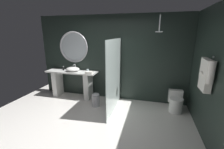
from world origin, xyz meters
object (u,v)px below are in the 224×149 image
tumbler_cup (88,71)px  rain_shower_head (159,30)px  folded_hand_towel (89,73)px  vessel_sink (73,69)px  waste_bin (96,100)px  toilet (176,102)px  soap_dispenser (63,68)px  round_wall_mirror (74,47)px  hanging_bathrobe (206,74)px

tumbler_cup → rain_shower_head: 2.38m
folded_hand_towel → vessel_sink: bearing=168.3°
rain_shower_head → waste_bin: 2.56m
toilet → soap_dispenser: bearing=176.7°
round_wall_mirror → waste_bin: size_ratio=2.54×
toilet → folded_hand_towel: (-2.51, 0.02, 0.66)m
rain_shower_head → waste_bin: size_ratio=1.06×
soap_dispenser → folded_hand_towel: bearing=-10.2°
tumbler_cup → soap_dispenser: bearing=177.9°
toilet → folded_hand_towel: folded_hand_towel is taller
tumbler_cup → round_wall_mirror: round_wall_mirror is taller
vessel_sink → tumbler_cup: bearing=2.1°
soap_dispenser → toilet: size_ratio=0.25×
round_wall_mirror → folded_hand_towel: round_wall_mirror is taller
soap_dispenser → toilet: 3.57m
tumbler_cup → hanging_bathrobe: 3.17m
round_wall_mirror → folded_hand_towel: (0.67, -0.37, -0.71)m
vessel_sink → tumbler_cup: (0.50, 0.02, -0.02)m
hanging_bathrobe → toilet: hanging_bathrobe is taller
rain_shower_head → toilet: 1.98m
waste_bin → hanging_bathrobe: bearing=-16.4°
soap_dispenser → tumbler_cup: bearing=-2.1°
vessel_sink → waste_bin: bearing=-25.7°
round_wall_mirror → rain_shower_head: size_ratio=2.39×
tumbler_cup → rain_shower_head: rain_shower_head is taller
hanging_bathrobe → rain_shower_head: bearing=128.0°
rain_shower_head → folded_hand_towel: bearing=-178.4°
waste_bin → folded_hand_towel: (-0.31, 0.32, 0.71)m
tumbler_cup → hanging_bathrobe: size_ratio=0.15×
hanging_bathrobe → waste_bin: hanging_bathrobe is taller
vessel_sink → hanging_bathrobe: hanging_bathrobe is taller
folded_hand_towel → soap_dispenser: bearing=169.8°
hanging_bathrobe → toilet: size_ratio=1.20×
vessel_sink → rain_shower_head: bearing=-1.7°
vessel_sink → tumbler_cup: size_ratio=4.60×
soap_dispenser → rain_shower_head: 3.16m
round_wall_mirror → hanging_bathrobe: size_ratio=1.53×
vessel_sink → folded_hand_towel: size_ratio=2.14×
rain_shower_head → folded_hand_towel: rain_shower_head is taller
vessel_sink → soap_dispenser: size_ratio=3.28×
soap_dispenser → toilet: soap_dispenser is taller
round_wall_mirror → rain_shower_head: 2.67m
vessel_sink → hanging_bathrobe: size_ratio=0.67×
vessel_sink → rain_shower_head: 2.81m
soap_dispenser → waste_bin: 1.57m
soap_dispenser → hanging_bathrobe: hanging_bathrobe is taller
vessel_sink → toilet: vessel_sink is taller
rain_shower_head → toilet: size_ratio=0.77×
vessel_sink → soap_dispenser: 0.38m
round_wall_mirror → hanging_bathrobe: (3.46, -1.41, -0.28)m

